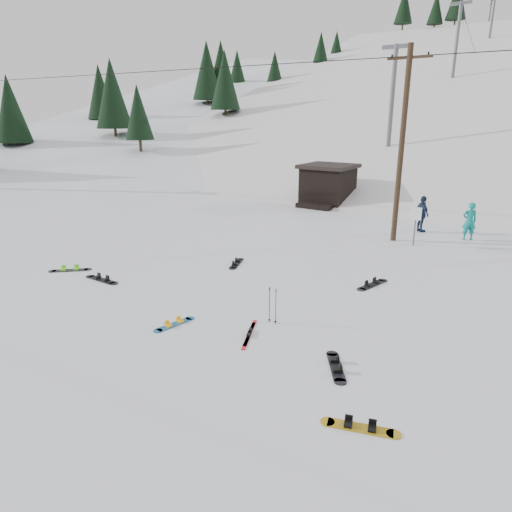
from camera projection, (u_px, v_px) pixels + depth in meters
The scene contains 21 objects.
ground at pixel (158, 338), 12.71m from camera, with size 200.00×200.00×0.00m, color white.
ski_slope at pixel (472, 259), 59.65m from camera, with size 60.00×75.00×45.00m, color white.
ridge_left at pixel (223, 226), 73.23m from camera, with size 34.00×85.00×38.00m, color white.
treeline_left at pixel (196, 161), 62.59m from camera, with size 20.00×64.00×10.00m, color black, non-canonical shape.
utility_pole at pixel (402, 144), 21.30m from camera, with size 2.00×0.26×9.00m.
trail_sign at pixel (416, 219), 21.37m from camera, with size 0.50×0.09×1.85m.
lift_hut at pixel (328, 185), 31.52m from camera, with size 3.40×4.10×2.75m.
lift_tower_near at pixel (393, 90), 36.22m from camera, with size 2.20×0.36×8.00m.
lift_tower_mid at pixel (457, 35), 50.09m from camera, with size 2.20×0.36×8.00m.
lift_tower_far at pixel (494, 4), 63.95m from camera, with size 2.20×0.36×8.00m.
hero_snowboard at pixel (174, 324), 13.50m from camera, with size 0.46×1.41×0.10m.
hero_skis at pixel (249, 334), 12.90m from camera, with size 0.86×1.73×0.10m.
ski_poles at pixel (273, 305), 13.50m from camera, with size 0.30×0.08×1.10m.
board_scatter_a at pixel (102, 279), 17.15m from camera, with size 1.70×0.32×0.12m.
board_scatter_b at pixel (236, 263), 19.03m from camera, with size 0.77×1.49×0.11m.
board_scatter_c at pixel (70, 270), 18.22m from camera, with size 1.29×1.25×0.12m.
board_scatter_d at pixel (336, 366), 11.21m from camera, with size 1.02×1.38×0.11m.
board_scatter_e at pixel (360, 427), 9.02m from camera, with size 1.52×0.68×0.11m.
board_scatter_f at pixel (372, 284), 16.65m from camera, with size 0.64×1.67×0.12m.
skier_teal at pixel (469, 221), 22.48m from camera, with size 0.69×0.45×1.89m, color #0D8580.
skier_navy at pixel (422, 214), 24.05m from camera, with size 1.12×0.47×1.92m, color #1B2844.
Camera 1 is at (8.72, -7.93, 5.93)m, focal length 32.00 mm.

